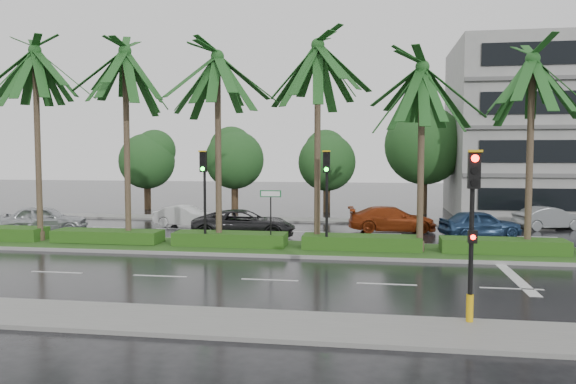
% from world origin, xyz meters
% --- Properties ---
extents(ground, '(120.00, 120.00, 0.00)m').
position_xyz_m(ground, '(0.00, 0.00, 0.00)').
color(ground, black).
rests_on(ground, ground).
extents(near_sidewalk, '(40.00, 2.40, 0.12)m').
position_xyz_m(near_sidewalk, '(0.00, -10.20, 0.06)').
color(near_sidewalk, slate).
rests_on(near_sidewalk, ground).
extents(far_sidewalk, '(40.00, 2.00, 0.12)m').
position_xyz_m(far_sidewalk, '(0.00, 12.00, 0.06)').
color(far_sidewalk, slate).
rests_on(far_sidewalk, ground).
extents(median, '(36.00, 4.00, 0.15)m').
position_xyz_m(median, '(0.00, 1.00, 0.08)').
color(median, gray).
rests_on(median, ground).
extents(hedge, '(35.20, 1.40, 0.60)m').
position_xyz_m(hedge, '(0.00, 1.00, 0.45)').
color(hedge, '#204814').
rests_on(hedge, median).
extents(lane_markings, '(34.00, 13.06, 0.01)m').
position_xyz_m(lane_markings, '(3.04, -0.43, 0.01)').
color(lane_markings, silver).
rests_on(lane_markings, ground).
extents(palm_row, '(26.30, 4.20, 9.93)m').
position_xyz_m(palm_row, '(-1.26, 1.02, 8.11)').
color(palm_row, '#3F3524').
rests_on(palm_row, median).
extents(signal_near, '(0.34, 0.45, 4.36)m').
position_xyz_m(signal_near, '(6.00, -9.39, 2.50)').
color(signal_near, black).
rests_on(signal_near, near_sidewalk).
extents(signal_median_left, '(0.34, 0.42, 4.36)m').
position_xyz_m(signal_median_left, '(-4.00, 0.30, 3.00)').
color(signal_median_left, black).
rests_on(signal_median_left, median).
extents(signal_median_right, '(0.34, 0.42, 4.36)m').
position_xyz_m(signal_median_right, '(1.50, 0.30, 3.00)').
color(signal_median_right, black).
rests_on(signal_median_right, median).
extents(street_sign, '(0.95, 0.09, 2.60)m').
position_xyz_m(street_sign, '(-1.00, 0.48, 2.12)').
color(street_sign, black).
rests_on(street_sign, median).
extents(bg_trees, '(32.54, 5.65, 8.17)m').
position_xyz_m(bg_trees, '(2.00, 17.59, 4.53)').
color(bg_trees, '#3B301B').
rests_on(bg_trees, ground).
extents(building, '(16.00, 10.00, 12.00)m').
position_xyz_m(building, '(17.00, 18.00, 6.00)').
color(building, gray).
rests_on(building, ground).
extents(car_silver, '(3.21, 4.86, 1.54)m').
position_xyz_m(car_silver, '(-14.37, 4.27, 0.77)').
color(car_silver, '#ABAFB3').
rests_on(car_silver, ground).
extents(car_white, '(2.01, 3.97, 1.25)m').
position_xyz_m(car_white, '(-7.61, 8.07, 0.62)').
color(car_white, silver).
rests_on(car_white, ground).
extents(car_darkgrey, '(3.24, 5.63, 1.48)m').
position_xyz_m(car_darkgrey, '(-3.11, 4.20, 0.74)').
color(car_darkgrey, black).
rests_on(car_darkgrey, ground).
extents(car_red, '(2.51, 5.03, 1.40)m').
position_xyz_m(car_red, '(4.50, 7.86, 0.70)').
color(car_red, maroon).
rests_on(car_red, ground).
extents(car_blue, '(2.81, 4.48, 1.42)m').
position_xyz_m(car_blue, '(9.00, 6.44, 0.71)').
color(car_blue, navy).
rests_on(car_blue, ground).
extents(car_grey, '(2.57, 4.22, 1.31)m').
position_xyz_m(car_grey, '(13.50, 10.18, 0.66)').
color(car_grey, slate).
rests_on(car_grey, ground).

